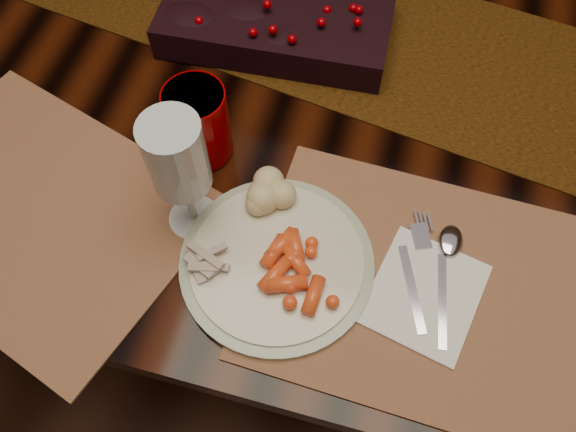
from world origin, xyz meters
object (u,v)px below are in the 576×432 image
(mashed_potatoes, at_px, (278,192))
(red_cup, at_px, (199,123))
(dinner_plate, at_px, (277,262))
(wine_glass, at_px, (183,179))
(dining_table, at_px, (332,205))
(centerpiece, at_px, (276,17))
(turkey_shreds, at_px, (208,263))
(placemat_main, at_px, (429,289))
(baby_carrots, at_px, (292,270))
(napkin, at_px, (425,294))

(mashed_potatoes, bearing_deg, red_cup, 152.93)
(dinner_plate, distance_m, wine_glass, 0.16)
(mashed_potatoes, xyz_separation_m, red_cup, (-0.13, 0.07, 0.02))
(dining_table, bearing_deg, centerpiece, 151.26)
(dining_table, bearing_deg, mashed_potatoes, -101.20)
(dinner_plate, distance_m, turkey_shreds, 0.09)
(dinner_plate, bearing_deg, red_cup, 135.25)
(placemat_main, relative_size, mashed_potatoes, 5.33)
(centerpiece, xyz_separation_m, wine_glass, (-0.02, -0.36, 0.06))
(mashed_potatoes, xyz_separation_m, turkey_shreds, (-0.06, -0.12, -0.02))
(placemat_main, relative_size, turkey_shreds, 6.57)
(placemat_main, bearing_deg, mashed_potatoes, 165.44)
(baby_carrots, height_order, mashed_potatoes, mashed_potatoes)
(baby_carrots, relative_size, wine_glass, 0.50)
(turkey_shreds, bearing_deg, centerpiece, 94.13)
(dinner_plate, relative_size, red_cup, 2.17)
(turkey_shreds, height_order, napkin, turkey_shreds)
(napkin, bearing_deg, dining_table, 130.27)
(turkey_shreds, relative_size, wine_glass, 0.34)
(centerpiece, xyz_separation_m, dinner_plate, (0.11, -0.40, -0.03))
(baby_carrots, bearing_deg, turkey_shreds, -170.16)
(mashed_potatoes, relative_size, red_cup, 0.72)
(dining_table, xyz_separation_m, placemat_main, (0.17, -0.31, 0.38))
(baby_carrots, bearing_deg, dinner_plate, 152.15)
(centerpiece, xyz_separation_m, baby_carrots, (0.14, -0.42, -0.01))
(dinner_plate, xyz_separation_m, wine_glass, (-0.13, 0.04, 0.09))
(baby_carrots, distance_m, napkin, 0.17)
(napkin, height_order, wine_glass, wine_glass)
(placemat_main, distance_m, mashed_potatoes, 0.23)
(turkey_shreds, xyz_separation_m, red_cup, (-0.07, 0.18, 0.04))
(centerpiece, bearing_deg, baby_carrots, -71.91)
(dining_table, height_order, centerpiece, centerpiece)
(dinner_plate, bearing_deg, napkin, 2.39)
(dinner_plate, bearing_deg, mashed_potatoes, 104.28)
(turkey_shreds, xyz_separation_m, wine_glass, (-0.05, 0.07, 0.07))
(wine_glass, bearing_deg, baby_carrots, -18.76)
(centerpiece, distance_m, baby_carrots, 0.44)
(baby_carrots, bearing_deg, placemat_main, 10.12)
(dinner_plate, xyz_separation_m, napkin, (0.19, 0.01, -0.00))
(placemat_main, height_order, napkin, napkin)
(centerpiece, xyz_separation_m, turkey_shreds, (0.03, -0.43, -0.01))
(dining_table, relative_size, placemat_main, 4.01)
(dining_table, relative_size, centerpiece, 4.91)
(placemat_main, distance_m, napkin, 0.01)
(baby_carrots, height_order, napkin, baby_carrots)
(baby_carrots, bearing_deg, napkin, 7.01)
(wine_glass, bearing_deg, napkin, -5.50)
(napkin, xyz_separation_m, wine_glass, (-0.32, 0.03, 0.09))
(dining_table, bearing_deg, turkey_shreds, -106.68)
(baby_carrots, height_order, turkey_shreds, baby_carrots)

